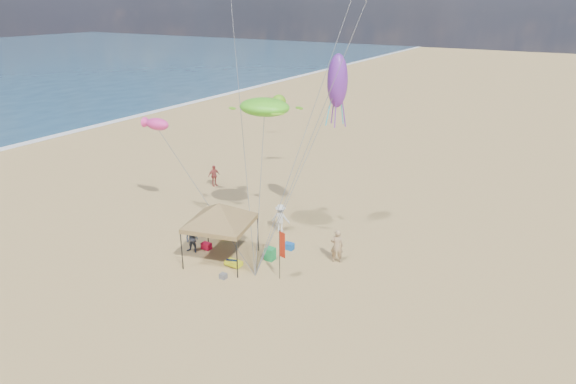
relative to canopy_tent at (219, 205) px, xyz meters
name	(u,v)px	position (x,y,z in m)	size (l,w,h in m)	color
ground	(258,283)	(3.12, -1.08, -3.26)	(280.00, 280.00, 0.00)	tan
canopy_tent	(219,205)	(0.00, 0.00, 0.00)	(6.16, 6.16, 3.92)	black
feather_flag	(282,247)	(3.98, -0.14, -1.40)	(0.41, 0.14, 2.77)	black
cooler_red	(206,246)	(-1.56, 0.54, -3.07)	(0.54, 0.38, 0.38)	red
cooler_blue	(289,246)	(2.55, 2.98, -3.07)	(0.54, 0.38, 0.38)	#1451A5
bag_navy	(232,262)	(0.87, -0.26, -3.08)	(0.36, 0.36, 0.60)	#0E1E3D
bag_orange	(230,227)	(-2.01, 3.40, -3.08)	(0.36, 0.36, 0.60)	#FF420E
chair_green	(270,254)	(2.30, 1.36, -2.91)	(0.50, 0.50, 0.70)	#188741
chair_yellow	(223,233)	(-1.63, 2.19, -2.91)	(0.50, 0.50, 0.70)	yellow
crate_grey	(223,276)	(1.31, -1.59, -3.12)	(0.34, 0.30, 0.28)	slate
beach_cart	(234,263)	(1.02, -0.29, -3.06)	(0.90, 0.50, 0.24)	#F6FC1C
person_near_a	(337,246)	(5.55, 3.05, -2.31)	(0.70, 0.46, 1.91)	tan
person_near_b	(192,239)	(-1.97, -0.16, -2.43)	(0.80, 0.63, 1.65)	#3E4655
person_near_c	(281,218)	(0.86, 4.80, -2.37)	(1.15, 0.66, 1.78)	silver
person_far_a	(214,176)	(-7.87, 9.16, -2.43)	(0.98, 0.41, 1.67)	#A94541
turtle_kite	(264,107)	(0.18, 4.23, 4.56)	(3.01, 2.41, 1.00)	#56DA23
fish_kite	(157,124)	(-7.06, 2.98, 2.95)	(1.73, 0.86, 0.77)	#F13192
squid_kite	(337,81)	(3.72, 6.28, 6.03)	(1.14, 1.14, 2.98)	purple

